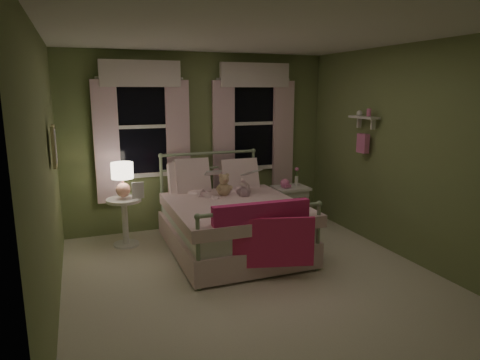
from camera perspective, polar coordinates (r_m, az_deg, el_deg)
name	(u,v)px	position (r m, az deg, el deg)	size (l,w,h in m)	color
room_shell	(254,163)	(4.51, 1.84, 2.23)	(4.20, 4.20, 4.20)	white
bed	(230,222)	(5.59, -1.29, -5.60)	(1.58, 2.04, 1.18)	white
pink_throw	(262,228)	(4.62, 3.01, -6.36)	(1.10, 0.33, 0.71)	#D3296D
child_left	(200,174)	(5.77, -5.33, 0.81)	(0.28, 0.18, 0.77)	#F7D1DD
child_right	(239,172)	(5.94, -0.12, 1.07)	(0.36, 0.28, 0.74)	#F7D1DD
book_left	(205,177)	(5.53, -4.63, 0.44)	(0.20, 0.27, 0.03)	beige
book_right	(246,177)	(5.72, 0.77, 0.43)	(0.20, 0.27, 0.02)	beige
teddy_bear	(224,186)	(5.74, -2.18, -0.86)	(0.23, 0.19, 0.31)	tan
nightstand_left	(125,215)	(5.92, -15.12, -4.58)	(0.46, 0.46, 0.65)	white
table_lamp	(122,176)	(5.80, -15.40, 0.50)	(0.29, 0.29, 0.46)	#FFAF96
book_nightstand	(132,199)	(5.79, -14.18, -2.44)	(0.16, 0.22, 0.02)	beige
nightstand_right	(291,193)	(6.42, 6.77, -1.77)	(0.50, 0.40, 0.64)	white
pink_toy	(285,184)	(6.33, 6.02, -0.47)	(0.14, 0.19, 0.14)	pink
bud_vase	(297,176)	(6.46, 7.56, 0.48)	(0.06, 0.06, 0.28)	white
window_left	(142,122)	(6.21, -12.88, 7.58)	(1.34, 0.13, 1.96)	black
window_right	(254,119)	(6.66, 1.88, 8.15)	(1.34, 0.13, 1.96)	black
wall_shelf	(363,130)	(6.04, 16.14, 6.36)	(0.15, 0.50, 0.60)	white
framed_picture	(54,146)	(4.74, -23.54, 4.16)	(0.03, 0.32, 0.42)	beige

